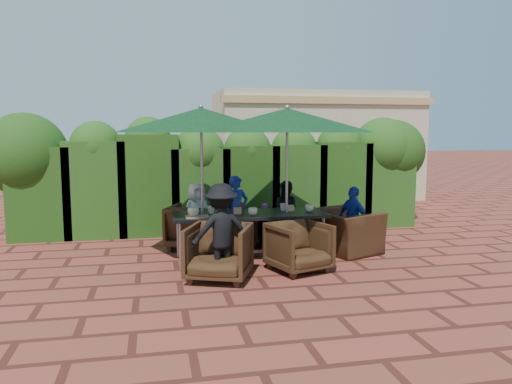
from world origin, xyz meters
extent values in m
plane|color=brown|center=(0.00, 0.00, 0.00)|extent=(80.00, 80.00, 0.00)
cube|color=black|center=(0.07, -0.11, 0.72)|extent=(2.44, 0.90, 0.05)
cube|color=gray|center=(0.07, -0.11, 0.12)|extent=(2.24, 0.05, 0.05)
cylinder|color=gray|center=(-1.05, -0.46, 0.35)|extent=(0.05, 0.05, 0.70)
cylinder|color=gray|center=(-1.05, 0.24, 0.35)|extent=(0.05, 0.05, 0.70)
cylinder|color=gray|center=(1.19, -0.46, 0.35)|extent=(0.05, 0.05, 0.70)
cylinder|color=gray|center=(1.19, 0.24, 0.35)|extent=(0.05, 0.05, 0.70)
cylinder|color=gray|center=(-0.67, -0.04, 0.01)|extent=(0.44, 0.44, 0.03)
cylinder|color=gray|center=(-0.67, -0.04, 1.20)|extent=(0.04, 0.04, 2.40)
cone|color=black|center=(-0.67, -0.04, 2.22)|extent=(2.63, 2.63, 0.38)
sphere|color=gray|center=(-0.67, -0.04, 2.42)|extent=(0.08, 0.08, 0.08)
cylinder|color=gray|center=(0.67, -0.14, 0.01)|extent=(0.44, 0.44, 0.03)
cylinder|color=gray|center=(0.67, -0.14, 1.20)|extent=(0.04, 0.04, 2.40)
cone|color=black|center=(0.67, -0.14, 2.22)|extent=(2.88, 2.88, 0.38)
sphere|color=gray|center=(0.67, -0.14, 2.42)|extent=(0.08, 0.08, 0.08)
imported|color=black|center=(-0.75, 0.84, 0.42)|extent=(1.06, 1.04, 0.85)
imported|color=black|center=(0.08, 0.94, 0.35)|extent=(0.79, 0.75, 0.69)
imported|color=black|center=(0.84, 0.83, 0.36)|extent=(0.89, 0.87, 0.72)
imported|color=black|center=(-0.56, -1.13, 0.43)|extent=(1.06, 1.03, 0.85)
imported|color=black|center=(0.65, -0.95, 0.40)|extent=(0.97, 0.94, 0.80)
imported|color=black|center=(1.71, 0.00, 0.48)|extent=(1.06, 1.28, 0.96)
imported|color=silver|center=(-0.68, 0.89, 0.58)|extent=(0.66, 0.54, 1.15)
imported|color=#1E31A4|center=(0.03, 0.90, 0.63)|extent=(0.55, 0.51, 1.26)
imported|color=black|center=(0.95, 0.79, 0.58)|extent=(0.64, 0.51, 1.16)
imported|color=black|center=(-0.52, -1.08, 0.67)|extent=(0.90, 0.49, 1.34)
imported|color=#1E31A4|center=(1.87, -0.04, 0.56)|extent=(0.56, 0.74, 1.12)
imported|color=#ED538A|center=(-0.36, 1.00, 0.42)|extent=(0.37, 0.34, 0.83)
imported|color=#A04CA5|center=(0.57, 0.98, 0.37)|extent=(0.32, 0.28, 0.74)
imported|color=green|center=(1.83, 4.35, 0.87)|extent=(1.72, 1.11, 1.73)
imported|color=#ED538A|center=(2.78, 4.37, 0.77)|extent=(0.86, 0.76, 1.53)
imported|color=#93929A|center=(3.26, 4.23, 0.89)|extent=(1.26, 0.95, 1.79)
imported|color=beige|center=(-0.83, -0.23, 0.82)|extent=(0.17, 0.17, 0.14)
imported|color=beige|center=(-0.54, -0.04, 0.81)|extent=(0.13, 0.13, 0.12)
imported|color=beige|center=(0.08, -0.33, 0.81)|extent=(0.15, 0.15, 0.12)
imported|color=beige|center=(0.66, -0.02, 0.81)|extent=(0.13, 0.13, 0.12)
imported|color=beige|center=(1.05, -0.16, 0.81)|extent=(0.14, 0.14, 0.11)
cylinder|color=#B20C0A|center=(-0.05, -0.06, 0.83)|extent=(0.04, 0.04, 0.17)
cylinder|color=#4C230C|center=(-0.07, -0.07, 0.83)|extent=(0.04, 0.04, 0.17)
cube|color=#AB7652|center=(-0.78, -0.34, 0.76)|extent=(0.35, 0.25, 0.02)
cube|color=tan|center=(-0.14, -0.17, 0.80)|extent=(0.12, 0.06, 0.10)
cube|color=tan|center=(0.76, -0.06, 0.80)|extent=(0.12, 0.06, 0.10)
cube|color=#1C3D10|center=(-3.50, 2.30, 0.88)|extent=(1.15, 0.95, 1.76)
sphere|color=#1C3D10|center=(-3.50, 2.30, 1.66)|extent=(0.97, 0.97, 0.97)
cube|color=#1C3D10|center=(-2.50, 2.30, 0.93)|extent=(1.15, 0.95, 1.86)
sphere|color=#1C3D10|center=(-2.50, 2.30, 1.76)|extent=(0.98, 0.98, 0.98)
cube|color=#1C3D10|center=(-1.50, 2.30, 0.99)|extent=(1.15, 0.95, 1.98)
sphere|color=#1C3D10|center=(-1.50, 2.30, 1.88)|extent=(0.91, 0.91, 0.91)
cube|color=#1C3D10|center=(-0.50, 2.30, 0.85)|extent=(1.15, 0.95, 1.70)
sphere|color=#1C3D10|center=(-0.50, 2.30, 1.60)|extent=(1.08, 1.08, 1.08)
cube|color=#1C3D10|center=(0.50, 2.30, 0.88)|extent=(1.15, 0.95, 1.75)
sphere|color=#1C3D10|center=(0.50, 2.30, 1.65)|extent=(0.98, 0.98, 0.98)
cube|color=#1C3D10|center=(1.50, 2.30, 0.88)|extent=(1.15, 0.95, 1.77)
sphere|color=#1C3D10|center=(1.50, 2.30, 1.67)|extent=(0.95, 0.95, 0.95)
cube|color=#1C3D10|center=(2.50, 2.30, 0.91)|extent=(1.15, 0.95, 1.82)
sphere|color=#1C3D10|center=(2.50, 2.30, 1.72)|extent=(0.96, 0.96, 0.96)
cube|color=#1C3D10|center=(3.50, 2.30, 0.90)|extent=(1.15, 0.95, 1.79)
sphere|color=#1C3D10|center=(3.50, 2.30, 1.69)|extent=(1.29, 1.29, 1.29)
sphere|color=#1C3D10|center=(-3.80, 2.40, 1.60)|extent=(1.60, 1.60, 1.60)
sphere|color=#1C3D10|center=(3.80, 2.40, 1.60)|extent=(1.40, 1.40, 1.40)
cube|color=beige|center=(3.50, 7.00, 1.60)|extent=(6.00, 3.00, 3.20)
cube|color=tan|center=(3.50, 5.55, 2.90)|extent=(6.20, 0.25, 0.20)
camera|label=1|loc=(-1.44, -7.82, 2.05)|focal=35.00mm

